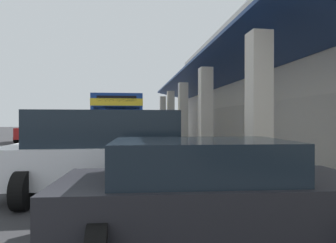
{
  "coord_description": "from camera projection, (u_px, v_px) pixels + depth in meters",
  "views": [
    {
      "loc": [
        17.49,
        -0.54,
        1.76
      ],
      "look_at": [
        -0.79,
        2.09,
        1.66
      ],
      "focal_mm": 30.14,
      "sensor_mm": 36.0,
      "label": 1
    }
  ],
  "objects": [
    {
      "name": "parked_suv_white",
      "position": [
        109.0,
        151.0,
        6.64
      ],
      "size": [
        2.77,
        4.84,
        1.97
      ],
      "color": "silver",
      "rests_on": "ground"
    },
    {
      "name": "pedestrian",
      "position": [
        161.0,
        142.0,
        10.76
      ],
      "size": [
        0.67,
        0.35,
        1.64
      ],
      "color": "navy",
      "rests_on": "ground"
    },
    {
      "name": "transit_bus",
      "position": [
        123.0,
        119.0,
        19.4
      ],
      "size": [
        11.29,
        3.1,
        3.34
      ],
      "color": "navy",
      "rests_on": "ground"
    },
    {
      "name": "potted_palm",
      "position": [
        180.0,
        133.0,
        25.19
      ],
      "size": [
        1.27,
        1.79,
        2.56
      ],
      "color": "gray",
      "rests_on": "ground"
    },
    {
      "name": "parked_suv_red",
      "position": [
        37.0,
        129.0,
        22.81
      ],
      "size": [
        4.88,
        2.35,
        1.97
      ],
      "color": "maroon",
      "rests_on": "ground"
    },
    {
      "name": "curb_strip",
      "position": [
        179.0,
        147.0,
        17.58
      ],
      "size": [
        30.77,
        0.5,
        0.12
      ],
      "primitive_type": "cube",
      "color": "#9E998E",
      "rests_on": "ground"
    },
    {
      "name": "plaza_building",
      "position": [
        320.0,
        87.0,
        18.93
      ],
      "size": [
        25.94,
        16.44,
        8.02
      ],
      "color": "beige",
      "rests_on": "ground"
    },
    {
      "name": "ground",
      "position": [
        258.0,
        147.0,
        18.54
      ],
      "size": [
        120.0,
        120.0,
        0.0
      ],
      "primitive_type": "plane",
      "color": "#2D2D30"
    },
    {
      "name": "parked_sedan_charcoal",
      "position": [
        210.0,
        190.0,
        4.06
      ],
      "size": [
        2.63,
        4.51,
        1.47
      ],
      "color": "#232328",
      "rests_on": "ground"
    }
  ]
}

